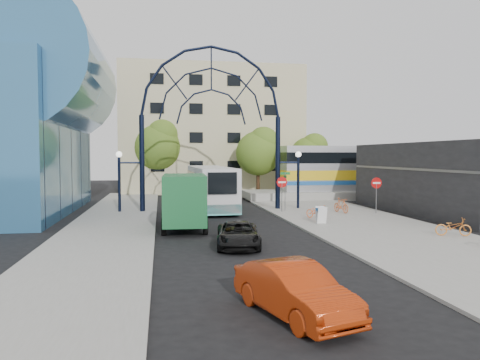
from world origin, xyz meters
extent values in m
plane|color=black|center=(0.00, 0.00, 0.00)|extent=(120.00, 120.00, 0.00)
cube|color=gray|center=(8.00, 4.00, 0.06)|extent=(8.00, 56.00, 0.12)
cube|color=gray|center=(-6.50, 6.00, 0.06)|extent=(5.00, 50.00, 0.12)
cylinder|color=black|center=(-5.00, 14.00, 3.50)|extent=(0.36, 0.36, 7.00)
cylinder|color=black|center=(5.00, 14.00, 3.50)|extent=(0.36, 0.36, 7.00)
cylinder|color=black|center=(-6.60, 14.00, 2.00)|extent=(0.20, 0.20, 4.00)
cylinder|color=black|center=(6.60, 14.00, 2.00)|extent=(0.20, 0.20, 4.00)
sphere|color=white|center=(-6.60, 14.00, 4.20)|extent=(0.44, 0.44, 0.44)
sphere|color=white|center=(6.60, 14.00, 4.20)|extent=(0.44, 0.44, 0.44)
cylinder|color=slate|center=(4.80, 12.00, 1.22)|extent=(0.06, 0.06, 2.20)
cylinder|color=red|center=(4.80, 12.00, 2.22)|extent=(0.80, 0.04, 0.80)
cube|color=white|center=(4.80, 11.97, 2.22)|extent=(0.55, 0.02, 0.12)
cylinder|color=slate|center=(11.00, 10.00, 1.22)|extent=(0.06, 0.06, 2.20)
cylinder|color=red|center=(11.00, 10.00, 2.22)|extent=(0.76, 0.04, 0.76)
cube|color=white|center=(11.00, 9.97, 2.22)|extent=(0.55, 0.02, 0.12)
cylinder|color=slate|center=(5.20, 12.60, 1.52)|extent=(0.05, 0.05, 2.80)
cube|color=#146626|center=(5.20, 12.60, 2.82)|extent=(0.70, 0.03, 0.18)
cube|color=#146626|center=(5.20, 12.60, 2.57)|extent=(0.03, 0.70, 0.18)
cube|color=white|center=(5.60, 5.80, 0.62)|extent=(0.55, 0.26, 0.99)
cube|color=white|center=(5.60, 6.15, 0.62)|extent=(0.55, 0.26, 0.99)
cube|color=#1E59A5|center=(5.60, 5.98, 0.95)|extent=(0.55, 0.42, 0.14)
cylinder|color=teal|center=(-12.00, 15.00, 10.00)|extent=(9.00, 16.00, 9.00)
cube|color=black|center=(16.00, 10.00, 2.50)|extent=(6.00, 16.00, 5.00)
cube|color=#C8BC8B|center=(2.00, 35.00, 7.00)|extent=(20.00, 12.00, 14.00)
cube|color=gray|center=(20.00, 22.00, 0.40)|extent=(32.00, 5.00, 0.80)
cube|color=#B7B7BC|center=(20.00, 22.00, 2.90)|extent=(25.00, 3.00, 4.20)
cube|color=gold|center=(20.00, 22.00, 2.30)|extent=(25.10, 3.05, 0.90)
cube|color=black|center=(20.00, 22.00, 3.90)|extent=(25.05, 3.05, 1.00)
cube|color=#1E59A5|center=(20.00, 22.00, 1.60)|extent=(25.10, 3.05, 0.35)
cylinder|color=#382314|center=(6.00, 26.00, 1.26)|extent=(0.36, 0.36, 2.52)
sphere|color=#436C1C|center=(6.00, 26.00, 4.34)|extent=(4.48, 4.48, 4.48)
sphere|color=#436C1C|center=(6.50, 25.70, 5.46)|extent=(3.08, 3.08, 3.08)
cylinder|color=#382314|center=(-4.00, 30.00, 1.44)|extent=(0.36, 0.36, 2.88)
sphere|color=#436C1C|center=(-4.00, 30.00, 4.96)|extent=(5.12, 5.12, 5.12)
sphere|color=#436C1C|center=(-3.50, 29.70, 6.24)|extent=(3.52, 3.52, 3.52)
cylinder|color=#382314|center=(12.00, 28.00, 1.17)|extent=(0.36, 0.36, 2.34)
sphere|color=#436C1C|center=(12.00, 28.00, 4.03)|extent=(4.16, 4.16, 4.16)
sphere|color=#436C1C|center=(12.50, 27.70, 5.07)|extent=(2.86, 2.86, 2.86)
cube|color=silver|center=(0.11, 15.77, 1.77)|extent=(2.87, 11.67, 2.93)
cube|color=#5ED2CE|center=(0.11, 15.77, 0.56)|extent=(2.90, 11.67, 0.71)
cube|color=black|center=(0.11, 15.77, 2.37)|extent=(2.91, 11.44, 0.91)
cube|color=black|center=(0.26, 9.90, 2.32)|extent=(1.91, 0.19, 1.41)
cube|color=black|center=(-0.03, 21.52, 1.61)|extent=(2.42, 0.24, 1.61)
cylinder|color=black|center=(-1.23, 19.33, 0.48)|extent=(0.31, 0.98, 0.97)
cylinder|color=black|center=(1.28, 19.40, 0.48)|extent=(0.31, 0.98, 0.97)
cylinder|color=black|center=(-1.03, 11.44, 0.48)|extent=(0.31, 0.98, 0.97)
cylinder|color=black|center=(1.48, 11.51, 0.48)|extent=(0.31, 0.98, 0.97)
cube|color=black|center=(-2.31, 7.90, 1.03)|extent=(2.24, 2.33, 2.05)
cube|color=black|center=(-2.26, 9.02, 1.44)|extent=(1.87, 0.18, 0.93)
cube|color=#175A2D|center=(-2.43, 5.11, 1.77)|extent=(2.43, 4.38, 2.61)
cylinder|color=black|center=(-3.39, 7.67, 0.45)|extent=(0.28, 0.90, 0.89)
cylinder|color=black|center=(-1.25, 7.58, 0.45)|extent=(0.28, 0.90, 0.89)
cylinder|color=black|center=(-3.55, 4.04, 0.45)|extent=(0.28, 0.90, 0.89)
cylinder|color=black|center=(-1.41, 3.94, 0.45)|extent=(0.28, 0.90, 0.89)
imported|color=black|center=(-0.28, 0.38, 0.57)|extent=(2.40, 4.28, 1.13)
imported|color=#AA2C0A|center=(-0.34, -8.79, 0.68)|extent=(2.60, 4.38, 1.36)
imported|color=orange|center=(6.02, 8.02, 0.56)|extent=(1.36, 1.73, 0.87)
imported|color=orange|center=(8.74, 10.73, 0.63)|extent=(0.86, 1.76, 1.02)
imported|color=orange|center=(10.63, 0.81, 0.57)|extent=(1.81, 1.11, 0.90)
camera|label=1|loc=(-3.68, -20.15, 4.11)|focal=35.00mm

